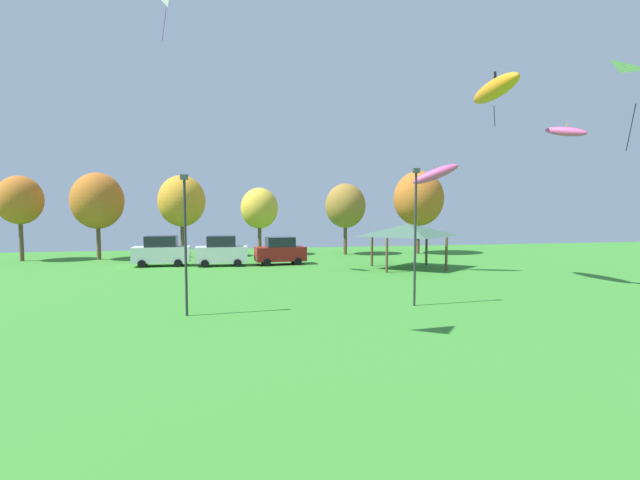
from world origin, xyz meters
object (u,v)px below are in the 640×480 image
treeline_tree_2 (182,201)px  treeline_tree_0 (20,200)px  parked_car_leftmost (161,251)px  kite_flying_9 (435,174)px  light_post_0 (185,237)px  treeline_tree_5 (419,199)px  parked_car_second_from_left (222,251)px  treeline_tree_3 (259,208)px  kite_flying_1 (495,89)px  light_post_1 (415,230)px  park_pavilion (408,230)px  kite_flying_4 (566,132)px  parked_car_third_from_left (280,251)px  treeline_tree_4 (345,206)px  treeline_tree_1 (97,201)px

treeline_tree_2 → treeline_tree_0: bearing=-178.6°
parked_car_leftmost → treeline_tree_0: 14.80m
kite_flying_9 → light_post_0: bearing=-146.9°
light_post_0 → treeline_tree_5: size_ratio=0.77×
parked_car_second_from_left → treeline_tree_5: 21.27m
light_post_0 → treeline_tree_3: treeline_tree_3 is taller
treeline_tree_3 → light_post_0: bearing=-101.2°
kite_flying_1 → light_post_1: 12.70m
park_pavilion → treeline_tree_3: size_ratio=0.92×
parked_car_second_from_left → kite_flying_4: bearing=-35.7°
light_post_1 → treeline_tree_5: 26.57m
parked_car_third_from_left → light_post_0: bearing=-115.1°
kite_flying_9 → kite_flying_1: bearing=-72.9°
light_post_1 → parked_car_leftmost: bearing=127.6°
treeline_tree_0 → kite_flying_1: bearing=-29.1°
parked_car_third_from_left → treeline_tree_4: size_ratio=0.61×
parked_car_third_from_left → treeline_tree_3: bearing=92.7°
parked_car_leftmost → treeline_tree_3: 11.66m
kite_flying_1 → kite_flying_4: size_ratio=2.42×
kite_flying_4 → treeline_tree_2: (-23.85, 22.70, -4.04)m
kite_flying_1 → park_pavilion: bearing=107.9°
treeline_tree_3 → kite_flying_9: bearing=-51.8°
parked_car_third_from_left → treeline_tree_3: size_ratio=0.65×
kite_flying_9 → parked_car_second_from_left: bearing=155.2°
parked_car_leftmost → treeline_tree_1: treeline_tree_1 is taller
treeline_tree_0 → kite_flying_4: bearing=-30.6°
treeline_tree_2 → treeline_tree_4: 15.98m
kite_flying_4 → treeline_tree_4: 24.16m
kite_flying_1 → parked_car_leftmost: kite_flying_1 is taller
park_pavilion → treeline_tree_4: 11.75m
parked_car_third_from_left → treeline_tree_5: treeline_tree_5 is taller
light_post_1 → treeline_tree_1: size_ratio=0.87×
kite_flying_1 → treeline_tree_2: 29.62m
treeline_tree_0 → treeline_tree_2: size_ratio=0.98×
treeline_tree_4 → light_post_0: bearing=-118.5°
kite_flying_4 → parked_car_third_from_left: size_ratio=0.52×
treeline_tree_0 → treeline_tree_4: bearing=0.0°
parked_car_second_from_left → park_pavilion: (14.62, -4.42, 1.85)m
kite_flying_4 → light_post_1: bearing=-165.2°
treeline_tree_1 → kite_flying_1: bearing=-34.2°
light_post_0 → light_post_1: 11.25m
light_post_0 → kite_flying_1: bearing=17.5°
parked_car_leftmost → light_post_1: 24.14m
treeline_tree_2 → treeline_tree_3: treeline_tree_2 is taller
kite_flying_9 → treeline_tree_0: (-33.30, 14.15, -1.89)m
treeline_tree_1 → treeline_tree_3: bearing=4.2°
treeline_tree_1 → treeline_tree_4: bearing=0.3°
parked_car_leftmost → treeline_tree_3: bearing=40.5°
kite_flying_1 → treeline_tree_4: (-4.95, 19.44, -7.51)m
light_post_0 → kite_flying_9: bearing=33.1°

